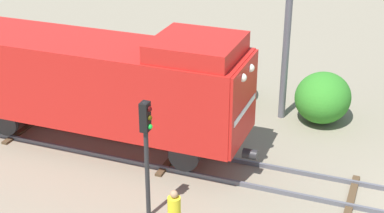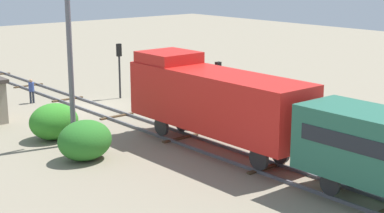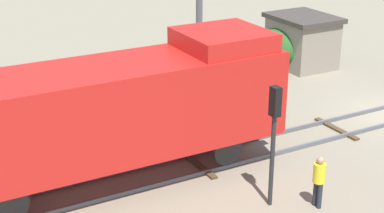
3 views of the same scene
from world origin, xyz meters
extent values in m
plane|color=gray|center=(0.00, 0.00, 0.00)|extent=(115.63, 115.63, 0.00)
cube|color=#595960|center=(-0.72, 0.00, 0.08)|extent=(0.10, 77.09, 0.16)
cube|color=#595960|center=(0.72, 0.00, 0.08)|extent=(0.10, 77.09, 0.16)
cube|color=#4C3823|center=(0.00, -9.64, 0.04)|extent=(2.40, 0.24, 0.09)
cube|color=#4C3823|center=(0.00, -3.21, 0.04)|extent=(2.40, 0.24, 0.09)
cube|color=#4C3823|center=(0.00, 3.21, 0.04)|extent=(2.40, 0.24, 0.09)
cube|color=#4C3823|center=(0.00, 9.64, 0.04)|extent=(2.40, 0.24, 0.09)
cube|color=#4C3823|center=(0.00, 16.06, 0.04)|extent=(2.40, 0.24, 0.09)
cube|color=red|center=(0.00, 12.56, 2.71)|extent=(2.90, 11.00, 2.90)
cube|color=red|center=(0.00, 8.66, 4.46)|extent=(2.75, 2.80, 0.60)
cube|color=red|center=(0.00, 7.01, 2.71)|extent=(2.84, 0.10, 2.84)
cube|color=white|center=(0.00, 6.97, 2.51)|extent=(2.46, 0.06, 0.20)
sphere|color=white|center=(-0.45, 6.96, 3.81)|extent=(0.28, 0.28, 0.28)
sphere|color=white|center=(0.45, 6.96, 3.81)|extent=(0.28, 0.28, 0.28)
cylinder|color=#262628|center=(0.00, 6.71, 0.86)|extent=(0.36, 0.50, 0.36)
cylinder|color=#262628|center=(-0.72, 8.86, 0.71)|extent=(0.18, 1.10, 1.10)
cylinder|color=#262628|center=(0.72, 8.86, 0.71)|extent=(0.18, 1.10, 1.10)
cylinder|color=#262628|center=(-0.72, 16.26, 0.71)|extent=(0.18, 1.10, 1.10)
cylinder|color=#262628|center=(0.72, 16.26, 0.71)|extent=(0.18, 1.10, 1.10)
cylinder|color=#262628|center=(-0.72, 20.26, 0.64)|extent=(0.16, 0.96, 0.96)
cylinder|color=#262628|center=(0.72, 20.26, 0.64)|extent=(0.16, 0.96, 0.96)
cylinder|color=#262628|center=(-3.20, -1.25, 1.98)|extent=(0.14, 0.14, 3.96)
cube|color=black|center=(-3.20, -1.25, 3.51)|extent=(0.32, 0.24, 0.90)
sphere|color=#390606|center=(-3.20, -1.39, 3.78)|extent=(0.16, 0.16, 0.16)
sphere|color=#3C3306|center=(-3.20, -1.39, 3.50)|extent=(0.16, 0.16, 0.16)
sphere|color=green|center=(-3.20, -1.39, 3.22)|extent=(0.16, 0.16, 0.16)
cylinder|color=#262628|center=(-3.40, 8.96, 1.94)|extent=(0.14, 0.14, 3.88)
cube|color=black|center=(-3.40, 8.96, 3.43)|extent=(0.32, 0.24, 0.90)
sphere|color=#390606|center=(-3.40, 8.82, 3.70)|extent=(0.16, 0.16, 0.16)
sphere|color=#3C3306|center=(-3.40, 8.82, 3.42)|extent=(0.16, 0.16, 0.16)
sphere|color=green|center=(-3.40, 8.82, 3.14)|extent=(0.16, 0.16, 0.16)
cylinder|color=#262B38|center=(2.30, -3.85, 0.42)|extent=(0.15, 0.15, 0.85)
cylinder|color=#262B38|center=(2.50, -3.85, 0.42)|extent=(0.15, 0.15, 0.85)
cylinder|color=#33478C|center=(2.40, -3.85, 1.16)|extent=(0.38, 0.38, 0.62)
sphere|color=tan|center=(2.40, -3.85, 1.58)|extent=(0.23, 0.23, 0.23)
cylinder|color=#262B38|center=(-4.30, 7.76, 0.42)|extent=(0.15, 0.15, 0.85)
cylinder|color=#262B38|center=(-4.10, 7.76, 0.42)|extent=(0.15, 0.15, 0.85)
cylinder|color=yellow|center=(-4.20, 7.76, 1.16)|extent=(0.38, 0.38, 0.62)
sphere|color=tan|center=(-4.20, 7.76, 1.58)|extent=(0.23, 0.23, 0.23)
cylinder|color=#595960|center=(5.00, 6.75, 4.48)|extent=(0.28, 0.28, 8.96)
ellipsoid|color=#228326|center=(-6.15, -1.29, 0.76)|extent=(2.08, 1.70, 1.51)
ellipsoid|color=#2B7126|center=(5.84, 9.41, 1.00)|extent=(2.75, 2.25, 2.00)
ellipsoid|color=#328526|center=(5.32, 5.16, 1.01)|extent=(2.77, 2.26, 2.01)
camera|label=1|loc=(-17.00, 2.29, 10.79)|focal=55.00mm
camera|label=2|loc=(19.61, 33.90, 9.30)|focal=55.00mm
camera|label=3|loc=(-16.17, 18.78, 9.55)|focal=55.00mm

